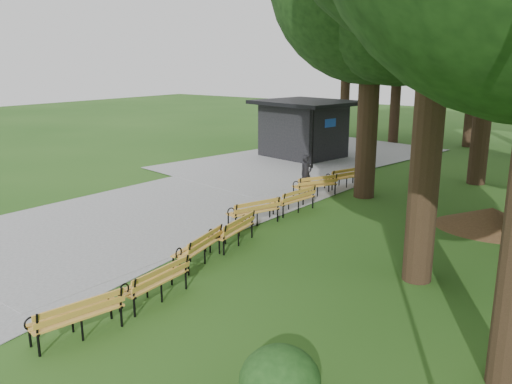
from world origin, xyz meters
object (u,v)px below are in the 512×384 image
Objects in this scene: bench_7 at (343,177)px; bench_2 at (197,247)px; dirt_mound at (491,218)px; bench_5 at (294,200)px; bench_3 at (232,230)px; person at (306,174)px; bench_1 at (154,281)px; bench_4 at (253,211)px; lamp_post at (311,124)px; bench_0 at (76,316)px; kiosk at (303,129)px; bench_6 at (315,185)px.

bench_2 is at bearing 23.08° from bench_7.
dirt_mound is 6.42m from bench_5.
dirt_mound is at bearing 88.98° from bench_7.
person is at bearing -176.12° from bench_3.
bench_1 is 1.00× the size of bench_4.
bench_1 is at bearing 4.00° from bench_3.
lamp_post is 14.26m from bench_2.
bench_7 is at bearing -162.26° from bench_0.
dirt_mound is 8.28m from bench_3.
lamp_post is at bearing 47.49° from person.
bench_2 is at bearing -158.78° from bench_0.
dirt_mound is 1.55× the size of bench_4.
kiosk is 10.94m from bench_5.
bench_2 is 1.62m from bench_3.
bench_1 is at bearing 37.52° from bench_6.
bench_3 is (5.84, -13.39, -1.11)m from kiosk.
lamp_post is (1.45, -1.58, 0.51)m from kiosk.
lamp_post is at bearing -164.86° from bench_1.
bench_7 is at bearing -158.79° from bench_6.
bench_2 and bench_5 have the same top height.
bench_2 is (4.54, -13.42, -1.62)m from lamp_post.
kiosk reaches higher than bench_1.
dirt_mound is at bearing 116.26° from bench_5.
bench_5 is (1.09, -2.63, -0.33)m from person.
bench_2 and bench_7 have the same top height.
bench_4 is at bearing 18.42° from bench_7.
bench_7 is (-0.03, 6.32, 0.00)m from bench_4.
bench_2 is (5.98, -15.00, -1.11)m from kiosk.
dirt_mound is at bearing 131.76° from bench_2.
bench_4 is at bearing -179.54° from bench_2.
bench_6 is (-1.81, 12.10, 0.00)m from bench_0.
bench_3 reaches higher than dirt_mound.
kiosk is 2.60× the size of bench_1.
bench_7 reaches higher than dirt_mound.
bench_7 is (0.79, 1.68, -0.33)m from person.
bench_1 is at bearing -168.73° from bench_0.
person reaches higher than bench_2.
kiosk is at bearing -136.79° from bench_4.
bench_3 and bench_7 have the same top height.
kiosk reaches higher than person.
dirt_mound is 1.55× the size of bench_6.
bench_5 is (-1.30, 7.78, 0.00)m from bench_1.
bench_7 is at bearing -6.63° from person.
kiosk is at bearing -117.97° from bench_6.
bench_7 is (-6.36, 2.21, 0.10)m from dirt_mound.
bench_4 is (-1.56, 5.78, 0.00)m from bench_1.
bench_0 is at bearing -3.52° from bench_1.
bench_1 is 1.00× the size of bench_6.
bench_4 is at bearing -147.02° from dirt_mound.
bench_4 is 4.34m from bench_6.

